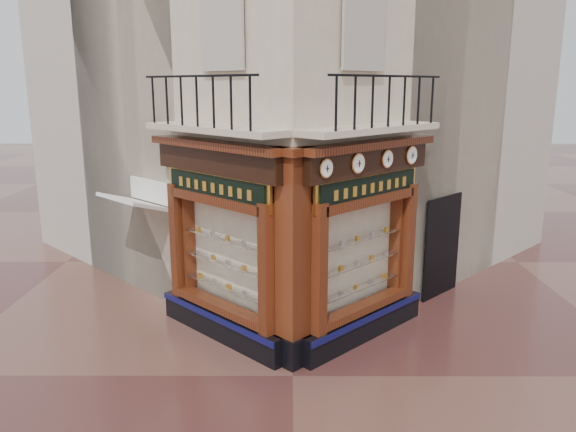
{
  "coord_description": "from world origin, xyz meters",
  "views": [
    {
      "loc": [
        -0.05,
        -8.97,
        5.0
      ],
      "look_at": [
        -0.09,
        2.0,
        2.43
      ],
      "focal_mm": 35.0,
      "sensor_mm": 36.0,
      "label": 1
    }
  ],
  "objects_px": {
    "clock_b": "(358,163)",
    "clock_d": "(411,155)",
    "clock_c": "(387,159)",
    "signboard_right": "(370,187)",
    "awning": "(140,303)",
    "corner_pilaster": "(293,262)",
    "signboard_left": "(216,187)",
    "clock_a": "(326,168)"
  },
  "relations": [
    {
      "from": "clock_b",
      "to": "clock_c",
      "type": "bearing_deg",
      "value": 0.0
    },
    {
      "from": "clock_d",
      "to": "awning",
      "type": "relative_size",
      "value": 0.22
    },
    {
      "from": "corner_pilaster",
      "to": "awning",
      "type": "relative_size",
      "value": 2.39
    },
    {
      "from": "clock_a",
      "to": "signboard_left",
      "type": "relative_size",
      "value": 0.15
    },
    {
      "from": "corner_pilaster",
      "to": "clock_c",
      "type": "bearing_deg",
      "value": -11.37
    },
    {
      "from": "clock_d",
      "to": "signboard_right",
      "type": "height_order",
      "value": "clock_d"
    },
    {
      "from": "clock_c",
      "to": "signboard_right",
      "type": "height_order",
      "value": "clock_c"
    },
    {
      "from": "clock_c",
      "to": "clock_b",
      "type": "bearing_deg",
      "value": -180.0
    },
    {
      "from": "awning",
      "to": "clock_a",
      "type": "bearing_deg",
      "value": -170.16
    },
    {
      "from": "corner_pilaster",
      "to": "clock_d",
      "type": "height_order",
      "value": "corner_pilaster"
    },
    {
      "from": "corner_pilaster",
      "to": "signboard_left",
      "type": "xyz_separation_m",
      "value": [
        -1.46,
        1.01,
        1.15
      ]
    },
    {
      "from": "clock_d",
      "to": "corner_pilaster",
      "type": "bearing_deg",
      "value": 171.77
    },
    {
      "from": "corner_pilaster",
      "to": "signboard_right",
      "type": "relative_size",
      "value": 1.8
    },
    {
      "from": "clock_c",
      "to": "signboard_right",
      "type": "distance_m",
      "value": 0.65
    },
    {
      "from": "signboard_left",
      "to": "corner_pilaster",
      "type": "bearing_deg",
      "value": -169.75
    },
    {
      "from": "clock_a",
      "to": "signboard_right",
      "type": "relative_size",
      "value": 0.15
    },
    {
      "from": "awning",
      "to": "signboard_right",
      "type": "bearing_deg",
      "value": -155.16
    },
    {
      "from": "signboard_left",
      "to": "signboard_right",
      "type": "xyz_separation_m",
      "value": [
        2.92,
        -0.0,
        0.0
      ]
    },
    {
      "from": "signboard_left",
      "to": "signboard_right",
      "type": "relative_size",
      "value": 0.99
    },
    {
      "from": "clock_d",
      "to": "signboard_right",
      "type": "distance_m",
      "value": 1.32
    },
    {
      "from": "clock_c",
      "to": "clock_a",
      "type": "bearing_deg",
      "value": -180.0
    },
    {
      "from": "clock_b",
      "to": "clock_d",
      "type": "relative_size",
      "value": 0.99
    },
    {
      "from": "corner_pilaster",
      "to": "clock_b",
      "type": "relative_size",
      "value": 10.79
    },
    {
      "from": "clock_a",
      "to": "clock_d",
      "type": "bearing_deg",
      "value": 0.0
    },
    {
      "from": "clock_a",
      "to": "signboard_left",
      "type": "height_order",
      "value": "clock_a"
    },
    {
      "from": "corner_pilaster",
      "to": "clock_a",
      "type": "relative_size",
      "value": 11.98
    },
    {
      "from": "signboard_left",
      "to": "clock_b",
      "type": "bearing_deg",
      "value": -144.62
    },
    {
      "from": "clock_a",
      "to": "signboard_right",
      "type": "height_order",
      "value": "clock_a"
    },
    {
      "from": "signboard_left",
      "to": "signboard_right",
      "type": "height_order",
      "value": "signboard_right"
    },
    {
      "from": "clock_c",
      "to": "signboard_right",
      "type": "relative_size",
      "value": 0.16
    },
    {
      "from": "clock_a",
      "to": "clock_b",
      "type": "distance_m",
      "value": 0.87
    },
    {
      "from": "corner_pilaster",
      "to": "clock_d",
      "type": "xyz_separation_m",
      "value": [
        2.39,
        1.79,
        1.67
      ]
    },
    {
      "from": "corner_pilaster",
      "to": "clock_a",
      "type": "xyz_separation_m",
      "value": [
        0.56,
        -0.05,
        1.67
      ]
    },
    {
      "from": "clock_c",
      "to": "signboard_left",
      "type": "xyz_separation_m",
      "value": [
        -3.27,
        -0.19,
        -0.52
      ]
    },
    {
      "from": "signboard_right",
      "to": "clock_c",
      "type": "bearing_deg",
      "value": -16.47
    },
    {
      "from": "clock_a",
      "to": "clock_b",
      "type": "relative_size",
      "value": 0.9
    },
    {
      "from": "corner_pilaster",
      "to": "awning",
      "type": "xyz_separation_m",
      "value": [
        -3.57,
        2.86,
        -1.95
      ]
    },
    {
      "from": "clock_a",
      "to": "clock_b",
      "type": "bearing_deg",
      "value": 0.0
    },
    {
      "from": "clock_a",
      "to": "clock_c",
      "type": "height_order",
      "value": "clock_c"
    },
    {
      "from": "clock_c",
      "to": "corner_pilaster",
      "type": "bearing_deg",
      "value": 168.63
    },
    {
      "from": "corner_pilaster",
      "to": "signboard_left",
      "type": "bearing_deg",
      "value": 100.25
    },
    {
      "from": "clock_a",
      "to": "clock_d",
      "type": "height_order",
      "value": "clock_d"
    }
  ]
}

